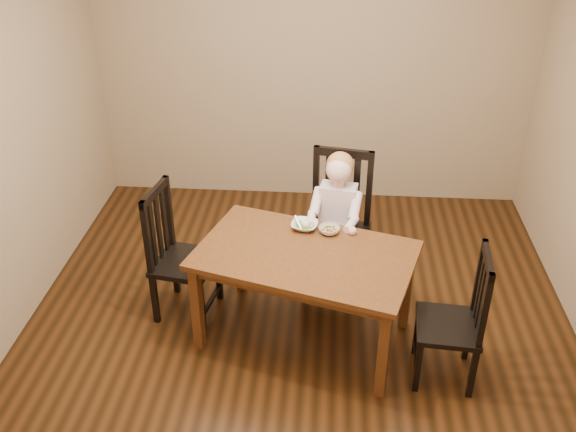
# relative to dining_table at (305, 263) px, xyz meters

# --- Properties ---
(room) EXTENTS (4.01, 4.01, 2.71)m
(room) POSITION_rel_dining_table_xyz_m (-0.05, 0.16, 0.72)
(room) COLOR #3D200D
(room) RESTS_ON ground
(dining_table) EXTENTS (1.61, 1.22, 0.71)m
(dining_table) POSITION_rel_dining_table_xyz_m (0.00, 0.00, 0.00)
(dining_table) COLOR #43240F
(dining_table) RESTS_ON room
(chair_child) EXTENTS (0.55, 0.53, 1.11)m
(chair_child) POSITION_rel_dining_table_xyz_m (0.22, 0.67, -0.10)
(chair_child) COLOR black
(chair_child) RESTS_ON room
(chair_left) EXTENTS (0.49, 0.50, 1.01)m
(chair_left) POSITION_rel_dining_table_xyz_m (-0.93, 0.24, -0.14)
(chair_left) COLOR black
(chair_left) RESTS_ON room
(chair_right) EXTENTS (0.43, 0.44, 0.96)m
(chair_right) POSITION_rel_dining_table_xyz_m (0.98, -0.32, -0.17)
(chair_right) COLOR black
(chair_right) RESTS_ON room
(toddler) EXTENTS (0.43, 0.50, 0.61)m
(toddler) POSITION_rel_dining_table_xyz_m (0.21, 0.62, 0.06)
(toddler) COLOR white
(toddler) RESTS_ON chair_child
(bowl_peas) EXTENTS (0.22, 0.22, 0.05)m
(bowl_peas) POSITION_rel_dining_table_xyz_m (-0.02, 0.31, 0.11)
(bowl_peas) COLOR silver
(bowl_peas) RESTS_ON dining_table
(bowl_veg) EXTENTS (0.18, 0.18, 0.05)m
(bowl_veg) POSITION_rel_dining_table_xyz_m (0.15, 0.26, 0.11)
(bowl_veg) COLOR silver
(bowl_veg) RESTS_ON dining_table
(fork) EXTENTS (0.07, 0.12, 0.05)m
(fork) POSITION_rel_dining_table_xyz_m (-0.06, 0.30, 0.13)
(fork) COLOR silver
(fork) RESTS_ON bowl_peas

